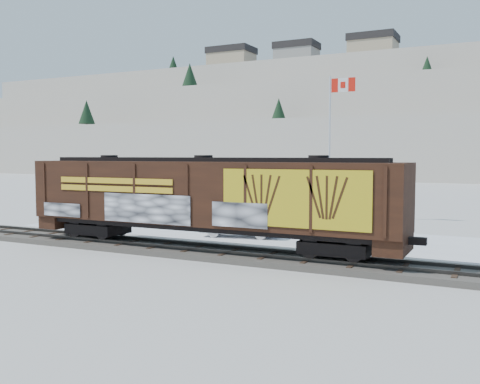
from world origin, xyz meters
The scene contains 9 objects.
ground centered at (0.00, 0.00, 0.00)m, with size 500.00×500.00×0.00m, color white.
rail_track centered at (0.00, 0.00, 0.15)m, with size 50.00×3.40×0.43m.
parking_strip centered at (0.00, 7.50, 0.01)m, with size 40.00×8.00×0.03m, color white.
hillside centered at (-0.05, 139.79, 14.37)m, with size 360.00×110.00×93.00m.
hopper_railcar centered at (-3.56, -0.01, 2.86)m, with size 19.42×3.06×4.32m.
flagpole centered at (-1.95, 15.72, 3.86)m, with size 2.30×0.90×10.61m.
car_silver centered at (-11.01, 8.40, 0.80)m, with size 1.81×4.51×1.54m, color #ACAEB3.
car_white centered at (-4.32, 5.62, 0.83)m, with size 1.70×4.87×1.60m, color silver.
car_dark centered at (2.42, 8.41, 0.65)m, with size 1.75×4.30×1.25m, color black.
Camera 1 is at (9.62, -22.46, 4.88)m, focal length 40.00 mm.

